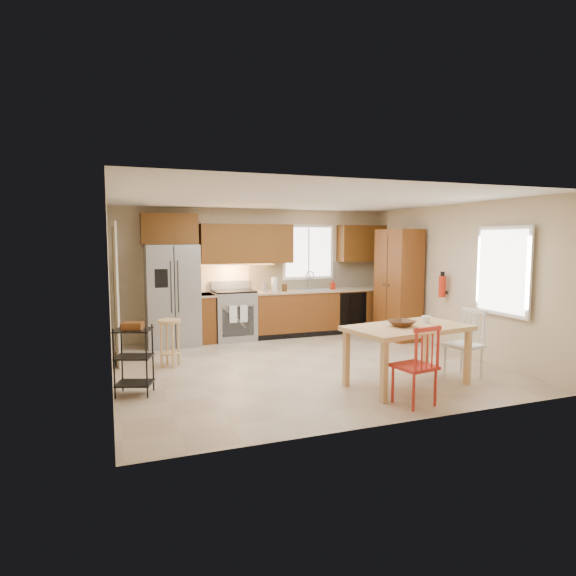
# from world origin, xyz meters

# --- Properties ---
(floor) EXTENTS (5.50, 5.50, 0.00)m
(floor) POSITION_xyz_m (0.00, 0.00, 0.00)
(floor) COLOR tan
(floor) RESTS_ON ground
(ceiling) EXTENTS (5.50, 5.00, 0.02)m
(ceiling) POSITION_xyz_m (0.00, 0.00, 2.50)
(ceiling) COLOR silver
(ceiling) RESTS_ON ground
(wall_back) EXTENTS (5.50, 0.02, 2.50)m
(wall_back) POSITION_xyz_m (0.00, 2.50, 1.25)
(wall_back) COLOR #CCB793
(wall_back) RESTS_ON ground
(wall_front) EXTENTS (5.50, 0.02, 2.50)m
(wall_front) POSITION_xyz_m (0.00, -2.50, 1.25)
(wall_front) COLOR #CCB793
(wall_front) RESTS_ON ground
(wall_left) EXTENTS (0.02, 5.00, 2.50)m
(wall_left) POSITION_xyz_m (-2.75, 0.00, 1.25)
(wall_left) COLOR #CCB793
(wall_left) RESTS_ON ground
(wall_right) EXTENTS (0.02, 5.00, 2.50)m
(wall_right) POSITION_xyz_m (2.75, 0.00, 1.25)
(wall_right) COLOR #CCB793
(wall_right) RESTS_ON ground
(refrigerator) EXTENTS (0.92, 0.75, 1.82)m
(refrigerator) POSITION_xyz_m (-1.70, 2.12, 0.91)
(refrigerator) COLOR gray
(refrigerator) RESTS_ON floor
(range_stove) EXTENTS (0.76, 0.63, 0.92)m
(range_stove) POSITION_xyz_m (-0.55, 2.19, 0.46)
(range_stove) COLOR gray
(range_stove) RESTS_ON floor
(base_cabinet_narrow) EXTENTS (0.30, 0.60, 0.90)m
(base_cabinet_narrow) POSITION_xyz_m (-1.10, 2.20, 0.45)
(base_cabinet_narrow) COLOR brown
(base_cabinet_narrow) RESTS_ON floor
(base_cabinet_run) EXTENTS (2.92, 0.60, 0.90)m
(base_cabinet_run) POSITION_xyz_m (1.29, 2.20, 0.45)
(base_cabinet_run) COLOR brown
(base_cabinet_run) RESTS_ON floor
(dishwasher) EXTENTS (0.60, 0.02, 0.78)m
(dishwasher) POSITION_xyz_m (1.85, 1.91, 0.45)
(dishwasher) COLOR black
(dishwasher) RESTS_ON floor
(backsplash) EXTENTS (2.92, 0.03, 0.55)m
(backsplash) POSITION_xyz_m (1.29, 2.48, 1.18)
(backsplash) COLOR beige
(backsplash) RESTS_ON wall_back
(upper_over_fridge) EXTENTS (1.00, 0.35, 0.55)m
(upper_over_fridge) POSITION_xyz_m (-1.70, 2.33, 2.10)
(upper_over_fridge) COLOR #5F360F
(upper_over_fridge) RESTS_ON wall_back
(upper_left_block) EXTENTS (1.80, 0.35, 0.75)m
(upper_left_block) POSITION_xyz_m (-0.25, 2.33, 1.83)
(upper_left_block) COLOR #5F360F
(upper_left_block) RESTS_ON wall_back
(upper_right_block) EXTENTS (1.00, 0.35, 0.75)m
(upper_right_block) POSITION_xyz_m (2.25, 2.33, 1.83)
(upper_right_block) COLOR #5F360F
(upper_right_block) RESTS_ON wall_back
(window_back) EXTENTS (1.12, 0.04, 1.12)m
(window_back) POSITION_xyz_m (1.10, 2.48, 1.65)
(window_back) COLOR white
(window_back) RESTS_ON wall_back
(sink) EXTENTS (0.62, 0.46, 0.16)m
(sink) POSITION_xyz_m (1.10, 2.20, 0.86)
(sink) COLOR gray
(sink) RESTS_ON base_cabinet_run
(undercab_glow) EXTENTS (1.60, 0.30, 0.01)m
(undercab_glow) POSITION_xyz_m (-0.55, 2.30, 1.43)
(undercab_glow) COLOR #FFBF66
(undercab_glow) RESTS_ON wall_back
(soap_bottle) EXTENTS (0.09, 0.09, 0.19)m
(soap_bottle) POSITION_xyz_m (1.48, 2.10, 1.00)
(soap_bottle) COLOR #AD1F0C
(soap_bottle) RESTS_ON base_cabinet_run
(paper_towel) EXTENTS (0.12, 0.12, 0.28)m
(paper_towel) POSITION_xyz_m (0.25, 2.15, 1.04)
(paper_towel) COLOR silver
(paper_towel) RESTS_ON base_cabinet_run
(canister_steel) EXTENTS (0.11, 0.11, 0.18)m
(canister_steel) POSITION_xyz_m (0.05, 2.15, 0.99)
(canister_steel) COLOR gray
(canister_steel) RESTS_ON base_cabinet_run
(canister_wood) EXTENTS (0.10, 0.10, 0.14)m
(canister_wood) POSITION_xyz_m (0.45, 2.12, 0.97)
(canister_wood) COLOR #512F15
(canister_wood) RESTS_ON base_cabinet_run
(pantry) EXTENTS (0.50, 0.95, 2.10)m
(pantry) POSITION_xyz_m (2.43, 1.20, 1.05)
(pantry) COLOR brown
(pantry) RESTS_ON floor
(fire_extinguisher) EXTENTS (0.12, 0.12, 0.36)m
(fire_extinguisher) POSITION_xyz_m (2.63, 0.15, 1.10)
(fire_extinguisher) COLOR #AD1F0C
(fire_extinguisher) RESTS_ON wall_right
(window_right) EXTENTS (0.04, 1.02, 1.32)m
(window_right) POSITION_xyz_m (2.68, -1.15, 1.45)
(window_right) COLOR white
(window_right) RESTS_ON wall_right
(doorway) EXTENTS (0.04, 0.95, 2.10)m
(doorway) POSITION_xyz_m (-2.67, 1.30, 1.05)
(doorway) COLOR #8C7A59
(doorway) RESTS_ON wall_left
(dining_table) EXTENTS (1.72, 1.15, 0.78)m
(dining_table) POSITION_xyz_m (0.88, -1.41, 0.39)
(dining_table) COLOR tan
(dining_table) RESTS_ON floor
(chair_red) EXTENTS (0.50, 0.50, 0.94)m
(chair_red) POSITION_xyz_m (0.53, -2.06, 0.47)
(chair_red) COLOR #AD251A
(chair_red) RESTS_ON floor
(chair_white) EXTENTS (0.50, 0.50, 0.94)m
(chair_white) POSITION_xyz_m (1.83, -1.36, 0.47)
(chair_white) COLOR silver
(chair_white) RESTS_ON floor
(table_bowl) EXTENTS (0.37, 0.37, 0.08)m
(table_bowl) POSITION_xyz_m (0.78, -1.41, 0.79)
(table_bowl) COLOR #512F15
(table_bowl) RESTS_ON dining_table
(table_jar) EXTENTS (0.14, 0.14, 0.14)m
(table_jar) POSITION_xyz_m (1.23, -1.31, 0.82)
(table_jar) COLOR silver
(table_jar) RESTS_ON dining_table
(bar_stool) EXTENTS (0.40, 0.40, 0.71)m
(bar_stool) POSITION_xyz_m (-1.93, 0.64, 0.36)
(bar_stool) COLOR tan
(bar_stool) RESTS_ON floor
(utility_cart) EXTENTS (0.51, 0.46, 0.86)m
(utility_cart) POSITION_xyz_m (-2.50, -0.56, 0.43)
(utility_cart) COLOR black
(utility_cart) RESTS_ON floor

